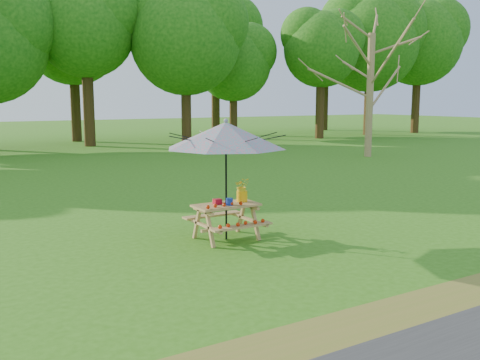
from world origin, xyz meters
TOP-DOWN VIEW (x-y plane):
  - ground at (0.00, 0.00)m, footprint 120.00×120.00m
  - picnic_table at (-3.69, 1.51)m, footprint 1.20×1.32m
  - patio_umbrella at (-3.69, 1.51)m, footprint 2.31×2.31m
  - produce_bins at (-3.75, 1.54)m, footprint 0.28×0.46m
  - tomatoes_row at (-3.84, 1.33)m, footprint 0.77×0.13m
  - flower_bucket at (-3.30, 1.57)m, footprint 0.34×0.32m

SIDE VIEW (x-z plane):
  - ground at x=0.00m, z-range 0.00..0.00m
  - picnic_table at x=-3.69m, z-range -0.01..0.66m
  - tomatoes_row at x=-3.84m, z-range 0.67..0.74m
  - produce_bins at x=-3.75m, z-range 0.66..0.79m
  - flower_bucket at x=-3.30m, z-range 0.68..1.14m
  - patio_umbrella at x=-3.69m, z-range 0.82..3.08m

